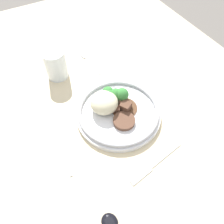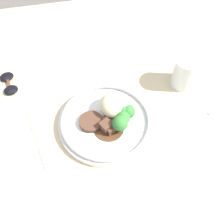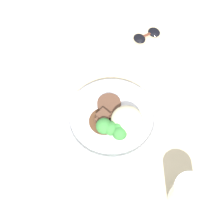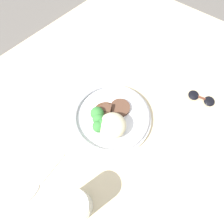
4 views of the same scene
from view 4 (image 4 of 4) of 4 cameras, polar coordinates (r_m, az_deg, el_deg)
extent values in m
plane|color=#5B5651|center=(0.63, -1.30, -6.32)|extent=(8.00, 8.00, 0.00)
cube|color=beige|center=(0.62, -1.34, -5.65)|extent=(1.60, 1.15, 0.04)
cylinder|color=white|center=(0.61, -0.13, -1.65)|extent=(0.27, 0.27, 0.02)
torus|color=#B2B2B7|center=(0.59, -0.14, -1.06)|extent=(0.26, 0.26, 0.01)
ellipsoid|color=beige|center=(0.55, 0.30, -4.19)|extent=(0.09, 0.09, 0.06)
cylinder|color=brown|center=(0.61, 2.67, 1.41)|extent=(0.07, 0.07, 0.01)
cylinder|color=#51331E|center=(0.60, -2.16, -0.27)|extent=(0.09, 0.09, 0.00)
cube|color=brown|center=(0.59, -1.77, 0.81)|extent=(0.04, 0.04, 0.03)
cube|color=brown|center=(0.59, -2.23, 0.22)|extent=(0.03, 0.03, 0.03)
cube|color=brown|center=(0.59, -0.20, -1.45)|extent=(0.03, 0.03, 0.02)
cube|color=brown|center=(0.60, -3.07, 0.62)|extent=(0.03, 0.03, 0.02)
cylinder|color=#669E51|center=(0.57, -2.87, -4.81)|extent=(0.01, 0.01, 0.02)
sphere|color=#387F38|center=(0.55, -2.97, -3.86)|extent=(0.04, 0.04, 0.04)
cylinder|color=#669E51|center=(0.58, -3.47, -5.05)|extent=(0.01, 0.01, 0.01)
sphere|color=#387F38|center=(0.56, -3.57, -4.35)|extent=(0.03, 0.03, 0.03)
cylinder|color=#669E51|center=(0.57, -4.19, -5.60)|extent=(0.01, 0.01, 0.02)
sphere|color=#387F38|center=(0.55, -4.34, -4.70)|extent=(0.04, 0.04, 0.04)
cylinder|color=#669E51|center=(0.58, -4.25, -3.20)|extent=(0.01, 0.01, 0.02)
sphere|color=#387F38|center=(0.56, -4.40, -2.22)|extent=(0.04, 0.04, 0.04)
cylinder|color=#669E51|center=(0.59, -4.94, -1.75)|extent=(0.02, 0.02, 0.02)
sphere|color=#387F38|center=(0.57, -5.12, -0.67)|extent=(0.04, 0.04, 0.04)
cylinder|color=orange|center=(0.52, -11.30, -27.93)|extent=(0.07, 0.07, 0.07)
cylinder|color=white|center=(0.51, -11.72, -27.91)|extent=(0.08, 0.08, 0.11)
cube|color=#B7B7BC|center=(0.71, 6.79, 11.03)|extent=(0.03, 0.12, 0.00)
cube|color=#B7B7BC|center=(0.70, 13.91, 7.65)|extent=(0.03, 0.07, 0.00)
cube|color=#B7B7BC|center=(0.61, 18.06, -9.40)|extent=(0.13, 0.03, 0.00)
cube|color=#B7B7BC|center=(0.57, 10.59, -16.54)|extent=(0.10, 0.03, 0.00)
cube|color=#B7B7BC|center=(0.59, -18.83, -17.04)|extent=(0.10, 0.02, 0.00)
ellipsoid|color=#B7B7BC|center=(0.59, -24.60, -23.01)|extent=(0.05, 0.02, 0.01)
ellipsoid|color=black|center=(0.72, 25.09, 5.03)|extent=(0.05, 0.05, 0.01)
ellipsoid|color=black|center=(0.73, 29.18, 3.11)|extent=(0.05, 0.05, 0.01)
cube|color=brown|center=(0.72, 27.22, 4.15)|extent=(0.01, 0.03, 0.00)
camera|label=1|loc=(0.56, 67.17, 40.78)|focal=35.00mm
camera|label=2|loc=(0.73, -72.51, 63.32)|focal=50.00mm
camera|label=3|loc=(0.43, -118.87, 19.81)|focal=50.00mm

